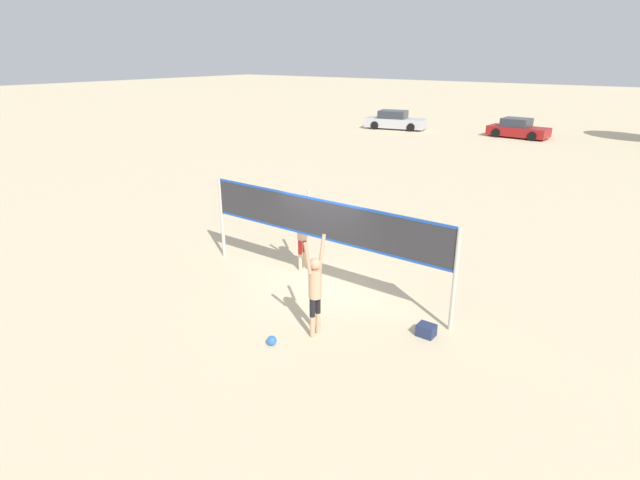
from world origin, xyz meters
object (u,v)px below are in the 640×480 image
player_blocker (302,230)px  parked_car_near (518,129)px  player_spiker (315,285)px  volleyball_net (320,224)px  volleyball (272,341)px  gear_bag (426,330)px  parked_car_mid (395,121)px

player_blocker → parked_car_near: player_blocker is taller
player_blocker → parked_car_near: 28.14m
player_spiker → volleyball_net: bearing=34.0°
volleyball → gear_bag: gear_bag is taller
volleyball → parked_car_near: parked_car_near is taller
volleyball_net → player_spiker: bearing=-56.0°
volleyball_net → gear_bag: (3.31, -0.56, -1.63)m
player_spiker → parked_car_near: (-4.59, 30.69, -0.60)m
volleyball → parked_car_near: bearing=97.4°
parked_car_near → parked_car_mid: size_ratio=0.84×
volleyball → parked_car_near: size_ratio=0.05×
player_blocker → gear_bag: bearing=74.6°
parked_car_near → parked_car_mid: 9.46m
parked_car_near → player_spiker: bearing=-78.0°
player_spiker → volleyball: (-0.50, -0.87, -1.10)m
volleyball_net → player_spiker: volleyball_net is taller
parked_car_mid → player_blocker: bearing=-79.9°
player_blocker → volleyball: size_ratio=10.69×
player_spiker → gear_bag: size_ratio=5.90×
player_blocker → parked_car_near: size_ratio=0.53×
player_spiker → gear_bag: player_spiker is taller
player_spiker → player_blocker: (-2.45, 2.64, -0.01)m
player_spiker → volleyball: bearing=150.1°
player_blocker → parked_car_mid: 28.98m
parked_car_near → parked_car_mid: (-9.35, -1.46, 0.04)m
volleyball_net → gear_bag: 3.73m
volleyball_net → gear_bag: volleyball_net is taller
volleyball_net → volleyball: 3.41m
player_blocker → gear_bag: size_ratio=5.85×
player_spiker → player_blocker: size_ratio=1.01×
gear_bag → parked_car_mid: 32.04m
player_blocker → player_spiker: bearing=42.8°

